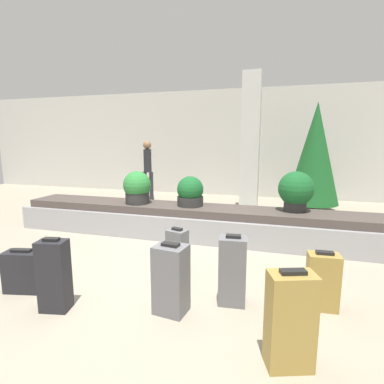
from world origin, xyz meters
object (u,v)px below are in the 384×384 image
(suitcase_0, at_px, (290,321))
(suitcase_3, at_px, (177,252))
(pillar, at_px, (250,144))
(suitcase_1, at_px, (54,275))
(potted_plant_1, at_px, (137,188))
(decorated_tree, at_px, (315,154))
(potted_plant_2, at_px, (190,192))
(suitcase_5, at_px, (233,271))
(suitcase_4, at_px, (323,281))
(traveler_0, at_px, (148,165))
(suitcase_2, at_px, (23,271))
(suitcase_6, at_px, (171,279))
(potted_plant_0, at_px, (296,191))

(suitcase_0, xyz_separation_m, suitcase_3, (-1.32, 1.29, -0.08))
(pillar, distance_m, suitcase_1, 5.15)
(potted_plant_1, xyz_separation_m, decorated_tree, (3.26, 2.83, 0.54))
(potted_plant_2, bearing_deg, suitcase_5, -62.50)
(suitcase_1, relative_size, suitcase_5, 1.01)
(suitcase_0, relative_size, decorated_tree, 0.30)
(pillar, bearing_deg, suitcase_0, -80.91)
(suitcase_4, distance_m, traveler_0, 6.25)
(suitcase_2, xyz_separation_m, suitcase_4, (3.17, 0.55, 0.06))
(suitcase_0, relative_size, suitcase_4, 1.27)
(pillar, height_order, suitcase_2, pillar)
(potted_plant_1, bearing_deg, suitcase_2, -96.00)
(suitcase_5, xyz_separation_m, potted_plant_2, (-1.06, 2.04, 0.43))
(decorated_tree, bearing_deg, suitcase_4, -94.07)
(potted_plant_2, bearing_deg, decorated_tree, 50.39)
(traveler_0, bearing_deg, potted_plant_1, 3.42)
(suitcase_2, relative_size, suitcase_6, 0.69)
(suitcase_2, height_order, decorated_tree, decorated_tree)
(pillar, height_order, suitcase_4, pillar)
(suitcase_2, xyz_separation_m, suitcase_6, (1.74, 0.06, 0.11))
(suitcase_2, bearing_deg, decorated_tree, 43.76)
(suitcase_4, xyz_separation_m, potted_plant_2, (-1.95, 1.89, 0.50))
(suitcase_2, distance_m, suitcase_5, 2.33)
(potted_plant_0, bearing_deg, traveler_0, 144.54)
(potted_plant_2, bearing_deg, pillar, 69.13)
(decorated_tree, bearing_deg, suitcase_6, -109.00)
(suitcase_0, relative_size, suitcase_6, 1.08)
(suitcase_6, bearing_deg, suitcase_1, -158.25)
(suitcase_0, xyz_separation_m, suitcase_2, (-2.83, 0.37, -0.14))
(potted_plant_0, xyz_separation_m, potted_plant_2, (-1.75, -0.09, -0.10))
(suitcase_1, bearing_deg, suitcase_0, -15.18)
(suitcase_3, height_order, potted_plant_2, potted_plant_2)
(suitcase_1, xyz_separation_m, potted_plant_1, (-0.37, 2.58, 0.47))
(potted_plant_1, bearing_deg, pillar, 50.97)
(suitcase_5, bearing_deg, suitcase_0, -60.26)
(suitcase_6, distance_m, potted_plant_2, 2.47)
(potted_plant_1, bearing_deg, suitcase_6, -57.00)
(pillar, xyz_separation_m, suitcase_4, (1.13, -4.02, -1.31))
(potted_plant_0, bearing_deg, suitcase_5, -107.88)
(decorated_tree, bearing_deg, pillar, -157.19)
(suitcase_3, xyz_separation_m, potted_plant_2, (-0.28, 1.53, 0.50))
(suitcase_4, bearing_deg, suitcase_0, -114.92)
(suitcase_0, xyz_separation_m, decorated_tree, (0.67, 5.56, 1.00))
(suitcase_1, distance_m, suitcase_2, 0.67)
(suitcase_2, bearing_deg, potted_plant_1, 71.79)
(suitcase_0, height_order, suitcase_5, suitcase_0)
(suitcase_3, height_order, suitcase_4, same)
(suitcase_5, height_order, traveler_0, traveler_0)
(suitcase_0, distance_m, potted_plant_2, 3.26)
(pillar, bearing_deg, suitcase_5, -86.57)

